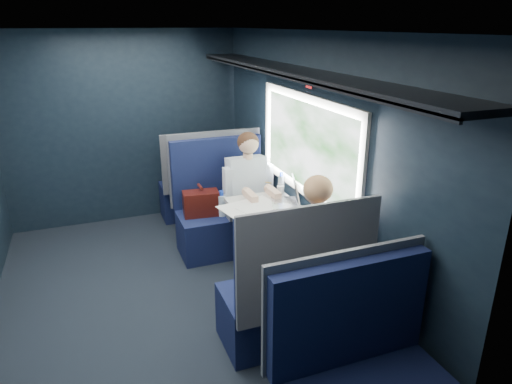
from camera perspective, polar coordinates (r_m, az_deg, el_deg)
name	(u,v)px	position (r m, az deg, el deg)	size (l,w,h in m)	color
ground	(162,305)	(4.27, -11.70, -13.65)	(2.80, 4.20, 0.01)	black
room_shell	(151,143)	(3.67, -12.98, 6.04)	(3.00, 4.40, 2.40)	black
table	(269,220)	(4.18, 1.70, -3.46)	(0.62, 1.00, 0.74)	#54565E
seat_bay_near	(222,212)	(4.97, -4.28, -2.51)	(1.04, 0.62, 1.26)	black
seat_bay_far	(291,297)	(3.53, 4.42, -12.97)	(1.04, 0.62, 1.26)	black
seat_row_front	(202,186)	(5.81, -6.79, 0.70)	(1.04, 0.51, 1.16)	black
seat_row_back	(359,382)	(2.91, 12.75, -22.15)	(1.04, 0.51, 1.16)	black
man	(250,189)	(4.79, -0.75, 0.42)	(0.53, 0.56, 1.32)	black
woman	(312,245)	(3.60, 7.05, -6.58)	(0.53, 0.56, 1.32)	black
papers	(262,214)	(4.09, 0.74, -2.78)	(0.53, 0.77, 0.01)	white
laptop	(290,197)	(4.33, 4.25, -0.59)	(0.34, 0.38, 0.24)	silver
bottle_small	(281,184)	(4.59, 3.16, 1.03)	(0.06, 0.06, 0.22)	silver
cup	(280,190)	(4.56, 3.07, 0.22)	(0.07, 0.07, 0.09)	white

